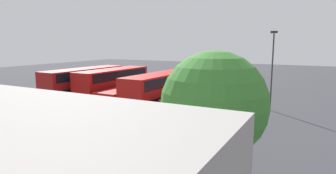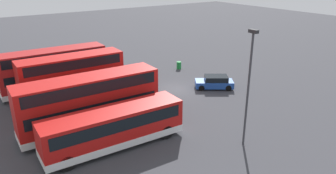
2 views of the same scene
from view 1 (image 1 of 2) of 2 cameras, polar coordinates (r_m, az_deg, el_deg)
name	(u,v)px [view 1 (image 1 of 2)]	position (r m, az deg, el deg)	size (l,w,h in m)	color
ground_plane	(180,97)	(39.77, 2.47, -1.99)	(140.00, 140.00, 0.00)	#38383D
bus_single_deck_near_end	(199,105)	(27.04, 6.22, -3.68)	(2.85, 10.68, 2.95)	#B71411
bus_double_decker_second	(164,94)	(28.09, -0.84, -1.43)	(2.85, 11.46, 4.55)	#B71411
bus_single_deck_third	(139,98)	(30.80, -5.82, -2.13)	(2.85, 11.47, 2.95)	#B71411
bus_double_decker_fourth	(113,88)	(32.75, -10.85, -0.13)	(2.74, 10.15, 4.55)	#B71411
bus_double_decker_fifth	(85,86)	(34.44, -16.23, 0.12)	(2.84, 10.99, 4.55)	#A51919
car_hatchback_silver	(204,89)	(42.25, 7.24, -0.45)	(3.82, 4.41, 1.43)	#1E479E
lamp_post_tall	(272,65)	(33.09, 20.12, 4.12)	(0.70, 0.30, 8.71)	#38383D
waste_bin_yellow	(160,86)	(46.61, -1.63, 0.20)	(0.60, 0.60, 0.95)	#197F33
tree_midleft	(214,105)	(11.65, 9.16, -3.52)	(4.34, 4.34, 7.16)	#4C3823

